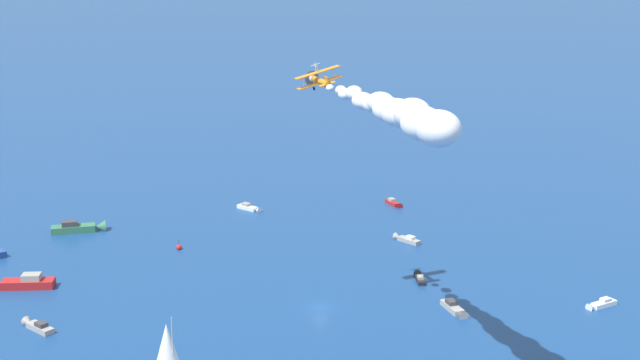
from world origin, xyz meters
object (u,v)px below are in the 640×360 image
motorboat_mid_cluster (250,208)px  motorboat_outer_ring_e (600,304)px  motorboat_trailing (420,278)px  motorboat_far_stbd (406,239)px  motorboat_inshore (37,326)px  motorboat_offshore (19,283)px  biplane_lead (319,80)px  sailboat_outer_ring_f (168,358)px  wingwalker_lead (316,66)px  motorboat_near_centre (81,228)px  motorboat_outer_ring_b (394,203)px  motorboat_far_port (455,309)px  marker_buoy (179,247)px

motorboat_mid_cluster → motorboat_outer_ring_e: bearing=-76.3°
motorboat_trailing → motorboat_far_stbd: bearing=56.7°
motorboat_inshore → motorboat_offshore: size_ratio=0.62×
motorboat_offshore → motorboat_mid_cluster: motorboat_offshore is taller
biplane_lead → sailboat_outer_ring_f: bearing=-158.8°
wingwalker_lead → motorboat_offshore: bearing=136.0°
motorboat_far_stbd → biplane_lead: size_ratio=0.82×
motorboat_near_centre → motorboat_outer_ring_b: (64.10, -21.55, -0.39)m
motorboat_trailing → motorboat_outer_ring_b: size_ratio=0.86×
motorboat_far_port → motorboat_inshore: (-56.45, 31.27, -0.02)m
wingwalker_lead → sailboat_outer_ring_f: bearing=-158.3°
motorboat_offshore → motorboat_trailing: 68.34m
motorboat_inshore → motorboat_trailing: bearing=-16.1°
motorboat_outer_ring_b → wingwalker_lead: 71.08m
motorboat_trailing → motorboat_mid_cluster: size_ratio=0.80×
motorboat_near_centre → motorboat_far_stbd: motorboat_near_centre is taller
motorboat_far_stbd → marker_buoy: 43.93m
sailboat_outer_ring_f → motorboat_mid_cluster: bearing=52.4°
motorboat_inshore → motorboat_trailing: size_ratio=1.32×
motorboat_far_port → motorboat_mid_cluster: (1.53, 66.60, -0.04)m
motorboat_inshore → biplane_lead: 56.57m
motorboat_mid_cluster → motorboat_inshore: bearing=-148.6°
sailboat_outer_ring_f → wingwalker_lead: 47.89m
motorboat_offshore → marker_buoy: bearing=4.5°
sailboat_outer_ring_f → biplane_lead: (32.13, 12.47, 31.57)m
biplane_lead → wingwalker_lead: bearing=166.0°
motorboat_far_stbd → motorboat_trailing: 20.76m
motorboat_far_port → marker_buoy: size_ratio=3.27×
motorboat_trailing → sailboat_outer_ring_f: (-53.07, -12.16, 4.63)m
motorboat_trailing → marker_buoy: 46.99m
motorboat_trailing → marker_buoy: bearing=125.3°
wingwalker_lead → motorboat_far_stbd: bearing=27.3°
motorboat_mid_cluster → motorboat_outer_ring_b: size_ratio=1.08×
motorboat_far_port → wingwalker_lead: 44.08m
motorboat_mid_cluster → wingwalker_lead: wingwalker_lead is taller
motorboat_offshore → motorboat_trailing: motorboat_offshore is taller
motorboat_far_port → motorboat_outer_ring_e: motorboat_far_port is taller
motorboat_inshore → wingwalker_lead: (39.51, -17.17, 38.19)m
motorboat_offshore → motorboat_trailing: (58.15, -35.89, -0.45)m
motorboat_mid_cluster → motorboat_outer_ring_b: (28.28, -15.04, -0.03)m
marker_buoy → sailboat_outer_ring_f: bearing=-117.1°
motorboat_far_port → biplane_lead: (-16.46, 13.98, 36.08)m
motorboat_outer_ring_b → motorboat_outer_ring_e: (-9.22, -63.33, 0.00)m
motorboat_far_stbd → motorboat_inshore: motorboat_inshore is taller
wingwalker_lead → motorboat_inshore: bearing=156.5°
motorboat_offshore → motorboat_outer_ring_e: 96.32m
motorboat_far_port → motorboat_inshore: 64.53m
motorboat_trailing → motorboat_outer_ring_e: 30.12m
motorboat_near_centre → motorboat_outer_ring_e: motorboat_near_centre is taller
motorboat_outer_ring_e → sailboat_outer_ring_f: size_ratio=0.53×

